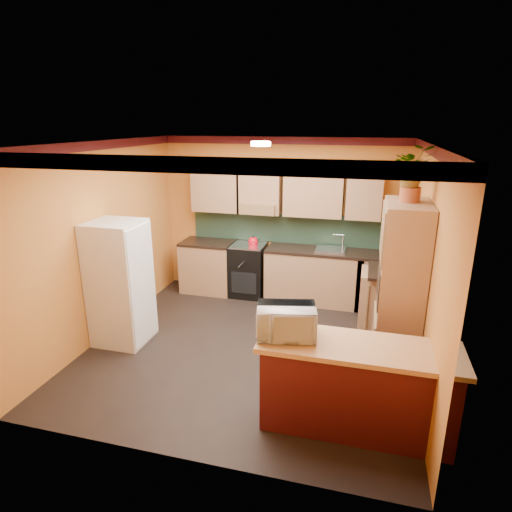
{
  "coord_description": "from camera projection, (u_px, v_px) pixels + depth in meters",
  "views": [
    {
      "loc": [
        1.42,
        -4.98,
        2.94
      ],
      "look_at": [
        -0.02,
        0.45,
        1.16
      ],
      "focal_mm": 30.0,
      "sensor_mm": 36.0,
      "label": 1
    }
  ],
  "objects": [
    {
      "name": "countertop_right",
      "position": [
        391.0,
        272.0,
        6.06
      ],
      "size": [
        0.62,
        0.8,
        0.04
      ],
      "primitive_type": "cube",
      "color": "black",
      "rests_on": "base_cabinets_right"
    },
    {
      "name": "breakfast_bar",
      "position": [
        356.0,
        390.0,
        4.17
      ],
      "size": [
        1.8,
        0.55,
        0.88
      ],
      "primitive_type": "cube",
      "color": "#541316",
      "rests_on": "ground"
    },
    {
      "name": "microwave",
      "position": [
        286.0,
        321.0,
        4.14
      ],
      "size": [
        0.64,
        0.5,
        0.31
      ],
      "primitive_type": "imported",
      "rotation": [
        0.0,
        0.0,
        0.22
      ],
      "color": "white",
      "rests_on": "bar_top"
    },
    {
      "name": "fridge",
      "position": [
        120.0,
        283.0,
        5.78
      ],
      "size": [
        0.68,
        0.66,
        1.7
      ],
      "primitive_type": "cube",
      "color": "white",
      "rests_on": "ground"
    },
    {
      "name": "sink",
      "position": [
        331.0,
        250.0,
        6.99
      ],
      "size": [
        0.48,
        0.4,
        0.03
      ],
      "primitive_type": "cube",
      "color": "silver",
      "rests_on": "countertop_back"
    },
    {
      "name": "bar_top",
      "position": [
        359.0,
        347.0,
        4.03
      ],
      "size": [
        1.9,
        0.65,
        0.05
      ],
      "primitive_type": "cube",
      "color": "tan",
      "rests_on": "breakfast_bar"
    },
    {
      "name": "kettle",
      "position": [
        253.0,
        241.0,
        7.24
      ],
      "size": [
        0.2,
        0.2,
        0.18
      ],
      "primitive_type": null,
      "rotation": [
        0.0,
        0.0,
        0.22
      ],
      "color": "red",
      "rests_on": "stove"
    },
    {
      "name": "base_cabinets_right",
      "position": [
        388.0,
        302.0,
        6.2
      ],
      "size": [
        0.6,
        0.8,
        0.88
      ],
      "primitive_type": "cube",
      "color": "#A97559",
      "rests_on": "ground"
    },
    {
      "name": "fern",
      "position": [
        413.0,
        166.0,
        4.56
      ],
      "size": [
        0.45,
        0.41,
        0.45
      ],
      "primitive_type": "imported",
      "rotation": [
        0.0,
        0.0,
        0.14
      ],
      "color": "#A97559",
      "rests_on": "fern_pot"
    },
    {
      "name": "room_shell",
      "position": [
        256.0,
        191.0,
        5.45
      ],
      "size": [
        4.24,
        4.24,
        2.72
      ],
      "color": "black",
      "rests_on": "ground"
    },
    {
      "name": "pantry",
      "position": [
        400.0,
        292.0,
        4.94
      ],
      "size": [
        0.48,
        0.9,
        2.1
      ],
      "primitive_type": "cube",
      "color": "#A97559",
      "rests_on": "ground"
    },
    {
      "name": "base_cabinets_back",
      "position": [
        283.0,
        274.0,
        7.32
      ],
      "size": [
        3.65,
        0.6,
        0.88
      ],
      "primitive_type": "cube",
      "color": "#A97559",
      "rests_on": "ground"
    },
    {
      "name": "stove",
      "position": [
        248.0,
        270.0,
        7.47
      ],
      "size": [
        0.58,
        0.58,
        0.91
      ],
      "primitive_type": "cube",
      "color": "black",
      "rests_on": "ground"
    },
    {
      "name": "fern_pot",
      "position": [
        410.0,
        194.0,
        4.65
      ],
      "size": [
        0.22,
        0.22,
        0.16
      ],
      "primitive_type": "cylinder",
      "color": "#974424",
      "rests_on": "pantry"
    },
    {
      "name": "countertop_back",
      "position": [
        284.0,
        248.0,
        7.19
      ],
      "size": [
        3.65,
        0.62,
        0.04
      ],
      "primitive_type": "cube",
      "color": "black",
      "rests_on": "base_cabinets_back"
    }
  ]
}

